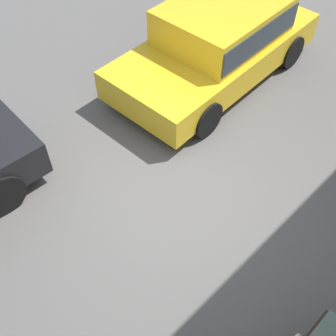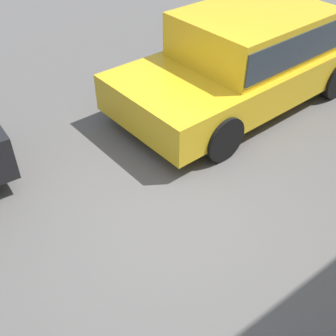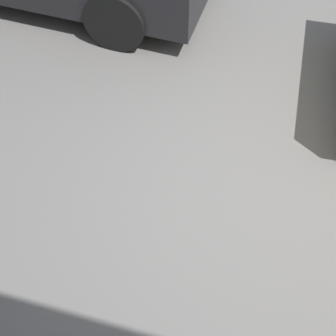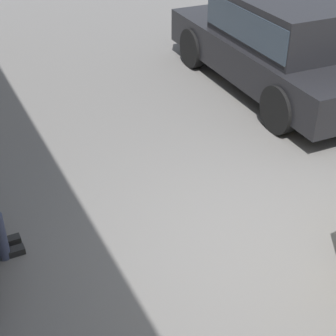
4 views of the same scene
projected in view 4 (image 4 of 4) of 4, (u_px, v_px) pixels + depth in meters
The scene contains 2 objects.
ground_plane at pixel (262, 248), 5.19m from camera, with size 60.00×60.00×0.00m, color #565451.
parked_car_mid at pixel (282, 39), 8.02m from camera, with size 4.33×2.00×1.50m.
Camera 4 is at (-3.07, 2.60, 3.51)m, focal length 55.00 mm.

